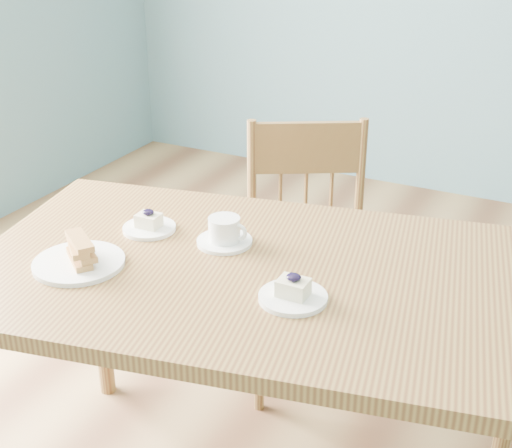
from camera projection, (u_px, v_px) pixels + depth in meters
name	position (u px, v px, depth m)	size (l,w,h in m)	color
room	(466.00, 31.00, 1.33)	(5.01, 5.01, 2.71)	#A47D4C
dining_table	(264.00, 296.00, 1.74)	(1.56, 1.08, 0.76)	olive
dining_chair	(308.00, 257.00, 2.41)	(0.55, 0.54, 0.90)	olive
cheesecake_plate_near	(293.00, 293.00, 1.57)	(0.15, 0.15, 0.06)	white
cheesecake_plate_far	(149.00, 225.00, 1.89)	(0.14, 0.14, 0.06)	white
coffee_cup	(225.00, 233.00, 1.81)	(0.14, 0.14, 0.07)	white
biscotti_plate	(78.00, 257.00, 1.71)	(0.22, 0.22, 0.07)	white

